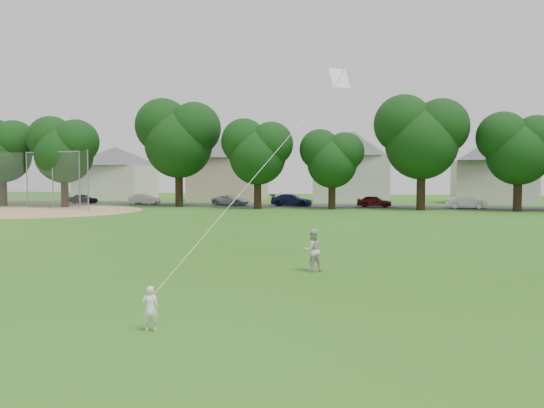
% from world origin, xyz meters
% --- Properties ---
extents(ground, '(160.00, 160.00, 0.00)m').
position_xyz_m(ground, '(0.00, 0.00, 0.00)').
color(ground, '#265713').
rests_on(ground, ground).
extents(street, '(90.00, 7.00, 0.01)m').
position_xyz_m(street, '(0.00, 42.00, 0.01)').
color(street, '#2D2D30').
rests_on(street, ground).
extents(dirt_infield, '(18.00, 18.00, 0.02)m').
position_xyz_m(dirt_infield, '(-26.00, 28.00, 0.01)').
color(dirt_infield, '#9E7F51').
rests_on(dirt_infield, ground).
extents(toddler, '(0.39, 0.32, 0.92)m').
position_xyz_m(toddler, '(0.14, -3.72, 0.46)').
color(toddler, white).
rests_on(toddler, ground).
extents(older_boy, '(0.86, 0.82, 1.40)m').
position_xyz_m(older_boy, '(2.31, 3.68, 0.70)').
color(older_boy, beige).
rests_on(older_boy, ground).
extents(kite, '(1.86, 5.48, 12.16)m').
position_xyz_m(kite, '(1.51, 1.35, 3.72)').
color(kite, white).
rests_on(kite, ground).
extents(baseball_backstop, '(12.38, 3.79, 5.47)m').
position_xyz_m(baseball_backstop, '(-27.40, 31.11, 2.74)').
color(baseball_backstop, gray).
rests_on(baseball_backstop, ground).
extents(tree_row, '(79.80, 9.65, 11.43)m').
position_xyz_m(tree_row, '(2.03, 36.47, 6.68)').
color(tree_row, black).
rests_on(tree_row, ground).
extents(parked_cars, '(62.27, 2.24, 1.26)m').
position_xyz_m(parked_cars, '(2.50, 41.00, 0.61)').
color(parked_cars, black).
rests_on(parked_cars, ground).
extents(house_row, '(77.02, 13.13, 10.15)m').
position_xyz_m(house_row, '(-0.07, 52.00, 4.85)').
color(house_row, silver).
rests_on(house_row, ground).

